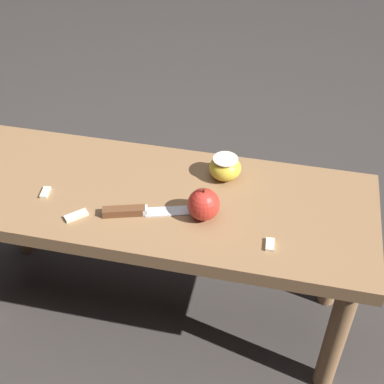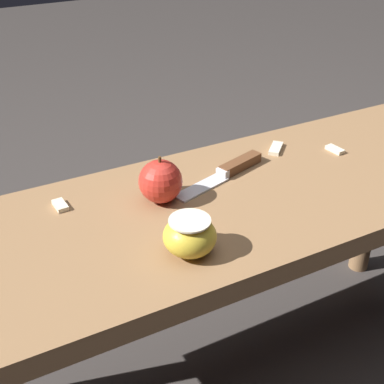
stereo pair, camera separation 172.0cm
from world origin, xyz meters
name	(u,v)px [view 2 (the right image)]	position (x,y,z in m)	size (l,w,h in m)	color
ground_plane	(234,367)	(0.00, 0.00, 0.00)	(8.00, 8.00, 0.00)	#383330
wooden_bench	(243,224)	(0.00, 0.00, 0.40)	(1.14, 0.41, 0.47)	olive
knife	(231,170)	(-0.02, -0.08, 0.48)	(0.22, 0.09, 0.02)	silver
apple_whole	(161,181)	(0.15, -0.05, 0.51)	(0.08, 0.08, 0.09)	red
apple_cut	(190,236)	(0.17, 0.11, 0.50)	(0.08, 0.08, 0.06)	gold
apple_slice_near_knife	(60,205)	(0.31, -0.11, 0.47)	(0.02, 0.04, 0.01)	beige
apple_slice_center	(335,149)	(-0.26, -0.06, 0.47)	(0.02, 0.04, 0.01)	beige
apple_slice_near_bowl	(276,148)	(-0.15, -0.12, 0.47)	(0.06, 0.05, 0.01)	beige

